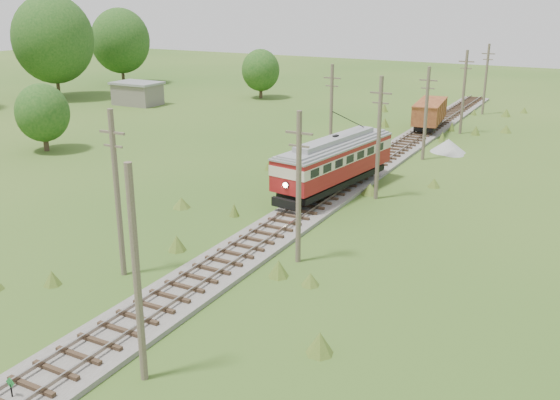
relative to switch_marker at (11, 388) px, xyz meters
The scene contains 18 objects.
railbed_main 32.50m from the switch_marker, 89.65° to the left, with size 3.60×96.00×0.57m.
switch_marker is the anchor object (origin of this frame).
streetcar 29.21m from the switch_marker, 89.61° to the left, with size 4.68×12.87×5.83m.
gondola 55.19m from the switch_marker, 89.79° to the left, with size 3.66×8.55×2.75m.
gravel_pile 46.57m from the switch_marker, 84.29° to the left, with size 3.46×3.67×1.26m.
utility_pole_r_1 6.11m from the switch_marker, 46.68° to the left, with size 0.30×0.30×8.80m.
utility_pole_r_2 17.29m from the switch_marker, 78.02° to the left, with size 1.60×0.30×8.60m.
utility_pole_r_3 29.96m from the switch_marker, 83.43° to the left, with size 1.60×0.30×9.00m.
utility_pole_r_4 42.78m from the switch_marker, 85.69° to the left, with size 1.60×0.30×8.40m.
utility_pole_r_5 55.76m from the switch_marker, 86.29° to the left, with size 1.60×0.30×8.90m.
utility_pole_r_6 68.69m from the switch_marker, 87.16° to the left, with size 1.60×0.30×8.70m.
utility_pole_l_a 11.93m from the switch_marker, 110.85° to the left, with size 1.60×0.30×9.00m.
utility_pole_l_b 38.92m from the switch_marker, 96.37° to the left, with size 1.60×0.30×8.60m.
tree_left_4 75.57m from the switch_marker, 135.70° to the left, with size 11.34×11.34×14.61m.
tree_left_5 88.59m from the switch_marker, 129.17° to the left, with size 9.66×9.66×12.44m.
tree_mid_a 72.16m from the switch_marker, 112.69° to the left, with size 5.46×5.46×7.03m.
tree_mid_c 41.35m from the switch_marker, 136.28° to the left, with size 5.04×5.04×6.49m.
shed 66.69m from the switch_marker, 126.65° to the left, with size 6.40×4.40×3.10m.
Camera 1 is at (17.80, -11.03, 14.36)m, focal length 40.00 mm.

